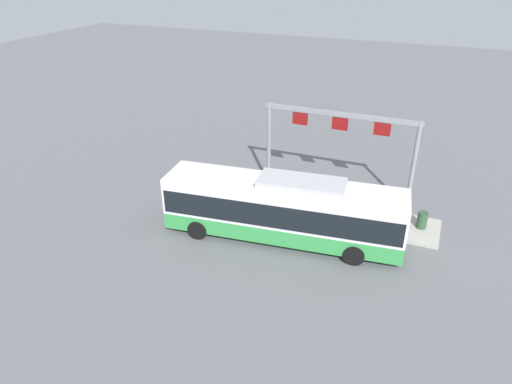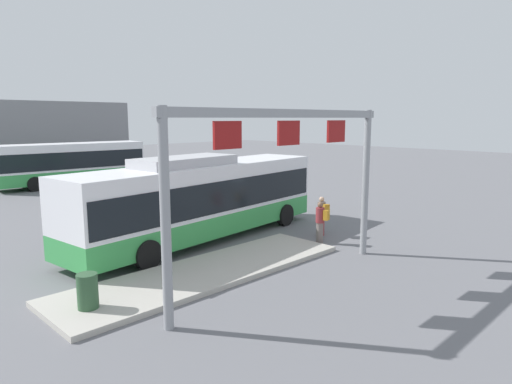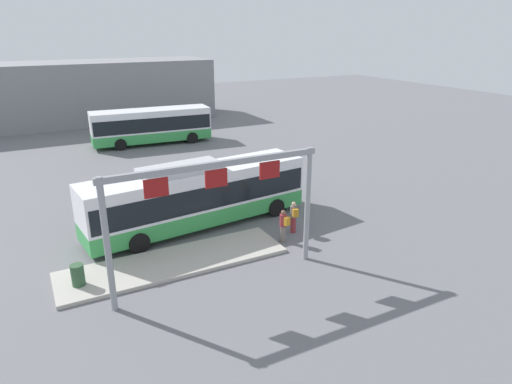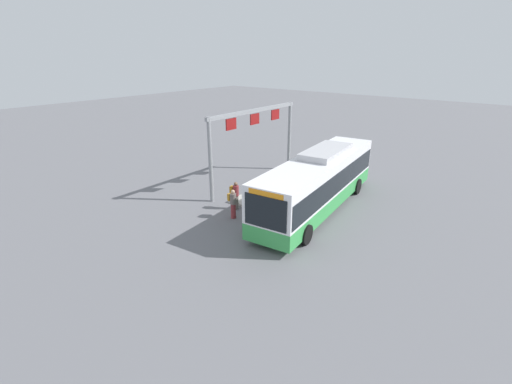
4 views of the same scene
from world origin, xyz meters
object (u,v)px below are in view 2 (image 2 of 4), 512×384
Objects in this scene: bus_background_left at (72,161)px; person_waiting_near at (322,215)px; bus_main at (202,196)px; person_boarding at (321,222)px; trash_bin at (88,291)px.

bus_background_left is 21.87m from person_waiting_near.
person_boarding is at bearing -58.25° from bus_main.
bus_background_left is 6.25× the size of person_waiting_near.
bus_background_left is (2.71, 18.78, -0.04)m from bus_main.
trash_bin is at bearing 103.30° from person_waiting_near.
bus_background_left reaches higher than person_boarding.
bus_main is 5.08m from person_waiting_near.
trash_bin is (-9.20, -22.32, -1.17)m from bus_background_left.
bus_main is at bearing 28.63° from trash_bin.
person_boarding is (2.93, -3.75, -0.92)m from bus_main.
bus_background_left is at bearing 67.60° from trash_bin.
bus_main reaches higher than person_boarding.
person_waiting_near is (3.96, -3.04, -0.92)m from bus_main.
trash_bin is (-9.42, 0.21, -0.28)m from person_boarding.
bus_background_left reaches higher than person_waiting_near.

